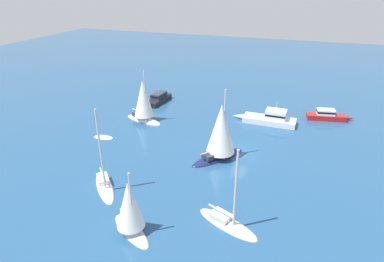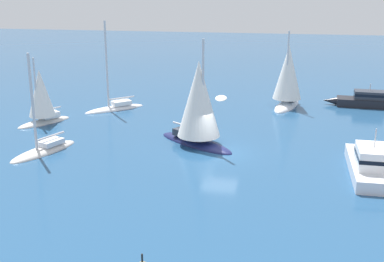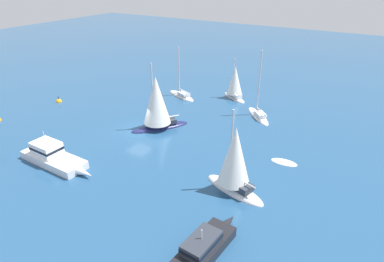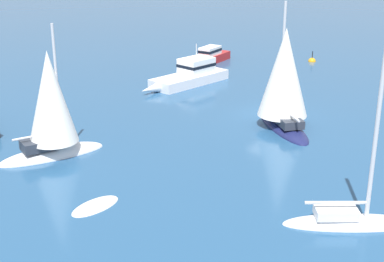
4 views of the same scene
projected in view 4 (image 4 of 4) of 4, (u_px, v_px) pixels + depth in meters
ground_plane at (272, 115)px, 37.15m from camera, size 160.00×160.00×0.00m
powerboat at (190, 75)px, 44.70m from camera, size 2.55×8.69×3.16m
launch at (212, 56)px, 52.44m from camera, size 2.53×6.47×1.51m
ketch at (284, 82)px, 34.03m from camera, size 6.69×5.46×8.12m
yacht at (351, 219)px, 22.99m from camera, size 5.21×4.96×8.49m
skiff at (95, 206)px, 24.57m from camera, size 1.33×2.58×0.36m
sloop at (51, 112)px, 29.48m from camera, size 3.29×6.12×7.66m
mooring_buoy at (312, 61)px, 52.82m from camera, size 0.72×0.72×1.35m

